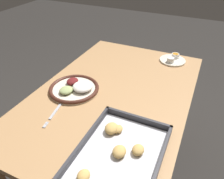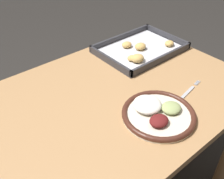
{
  "view_description": "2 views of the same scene",
  "coord_description": "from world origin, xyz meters",
  "views": [
    {
      "loc": [
        0.85,
        0.38,
        1.37
      ],
      "look_at": [
        0.02,
        0.0,
        0.73
      ],
      "focal_mm": 35.0,
      "sensor_mm": 36.0,
      "label": 1
    },
    {
      "loc": [
        -0.49,
        -0.61,
        1.35
      ],
      "look_at": [
        0.02,
        0.0,
        0.73
      ],
      "focal_mm": 42.0,
      "sensor_mm": 36.0,
      "label": 2
    }
  ],
  "objects": [
    {
      "name": "dining_table",
      "position": [
        0.0,
        0.0,
        0.6
      ],
      "size": [
        1.18,
        0.76,
        0.7
      ],
      "color": "#AD7F51",
      "rests_on": "ground_plane"
    },
    {
      "name": "dinner_plate",
      "position": [
        0.07,
        -0.19,
        0.72
      ],
      "size": [
        0.26,
        0.26,
        0.05
      ],
      "color": "beige",
      "rests_on": "dining_table"
    },
    {
      "name": "fork",
      "position": [
        0.24,
        -0.18,
        0.71
      ],
      "size": [
        0.22,
        0.05,
        0.0
      ],
      "rotation": [
        0.0,
        0.0,
        0.17
      ],
      "color": "#B2B2B7",
      "rests_on": "dining_table"
    },
    {
      "name": "baking_tray",
      "position": [
        0.36,
        0.18,
        0.72
      ],
      "size": [
        0.41,
        0.3,
        0.04
      ],
      "color": "#333338",
      "rests_on": "dining_table"
    }
  ]
}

